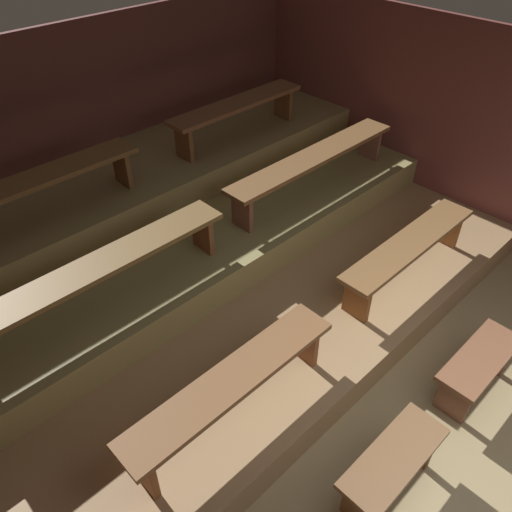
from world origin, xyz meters
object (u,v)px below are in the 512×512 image
Objects in this scene: bench_floor_left at (392,465)px; bench_lower_left at (232,385)px; bench_lower_right at (409,248)px; bench_upper_left at (44,182)px; bench_upper_right at (237,109)px; bench_middle_right at (314,161)px; bench_middle_left at (99,271)px; bench_floor_right at (478,366)px.

bench_lower_left reaches higher than bench_floor_left.
bench_upper_left is (-2.28, 2.42, 0.63)m from bench_lower_right.
bench_upper_right reaches higher than bench_lower_right.
bench_middle_right is (0.18, 1.37, 0.32)m from bench_lower_right.
bench_floor_left is 2.61m from bench_middle_left.
bench_middle_left is at bearing -156.84° from bench_upper_right.
bench_lower_left is 0.76× the size of bench_middle_left.
bench_lower_right is at bearing 0.00° from bench_lower_left.
bench_middle_right is at bearing 29.45° from bench_lower_left.
bench_middle_left is at bearing 128.29° from bench_floor_right.
bench_floor_right is at bearing 0.00° from bench_floor_left.
bench_lower_left is at bearing -133.27° from bench_upper_right.
bench_upper_left is 1.00× the size of bench_upper_right.
bench_upper_left is at bearing 156.84° from bench_middle_right.
bench_middle_left is at bearing 105.91° from bench_floor_left.
bench_middle_left reaches higher than bench_lower_right.
bench_floor_right is 0.38× the size of bench_middle_left.
bench_floor_left is 0.50× the size of bench_upper_left.
bench_lower_left is 2.24m from bench_lower_right.
bench_floor_right is 0.50× the size of bench_lower_right.
bench_middle_right is 1.31× the size of bench_upper_right.
bench_lower_left is at bearing -82.47° from bench_middle_left.
bench_upper_right is at bearing 89.14° from bench_lower_right.
bench_upper_left reaches higher than bench_floor_right.
bench_floor_right is at bearing -31.34° from bench_lower_left.
bench_lower_right is at bearing -29.45° from bench_middle_left.
bench_floor_right is 0.50× the size of bench_upper_left.
bench_lower_left is at bearing 115.79° from bench_floor_left.
bench_middle_right reaches higher than bench_lower_left.
bench_floor_left is 1.22m from bench_lower_left.
bench_lower_right is at bearing -97.53° from bench_middle_right.
bench_floor_right is at bearing -63.03° from bench_upper_left.
bench_upper_left reaches higher than bench_lower_right.
bench_lower_right is 1.00× the size of bench_upper_right.
bench_middle_left is (-1.91, 2.43, 0.67)m from bench_floor_right.
bench_floor_right is at bearing -51.71° from bench_middle_left.
bench_floor_right is 3.65m from bench_upper_right.
bench_lower_right is 0.76× the size of bench_middle_left.
bench_floor_right is 0.38× the size of bench_middle_right.
bench_middle_left is 1.00× the size of bench_middle_right.
bench_lower_left is 1.00× the size of bench_upper_left.
bench_middle_left and bench_middle_right have the same top height.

